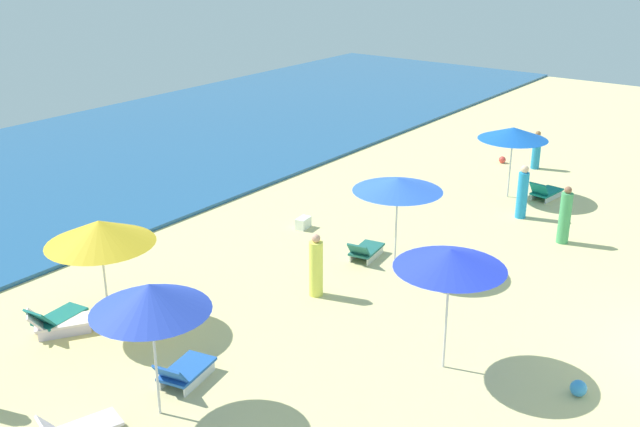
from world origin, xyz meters
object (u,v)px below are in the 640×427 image
at_px(lounge_chair_1_0, 545,192).
at_px(beachgoer_2, 522,193).
at_px(umbrella_3, 100,232).
at_px(beach_ball_0, 578,388).
at_px(beach_ball_2, 502,160).
at_px(umbrella_4, 450,259).
at_px(beachgoer_0, 565,217).
at_px(beachgoer_5, 536,151).
at_px(cooler_box_1, 303,223).
at_px(lounge_chair_0_0, 365,251).
at_px(lounge_chair_2_1, 184,371).
at_px(beachgoer_3, 316,267).
at_px(lounge_chair_3_1, 56,318).
at_px(umbrella_2, 150,298).
at_px(umbrella_0, 398,184).
at_px(lounge_chair_3_0, 59,323).
at_px(umbrella_1, 513,133).

distance_m(lounge_chair_1_0, beachgoer_2, 2.24).
xyz_separation_m(umbrella_3, beach_ball_0, (3.67, -9.58, -2.15)).
relative_size(beachgoer_2, beach_ball_2, 6.41).
xyz_separation_m(umbrella_4, beachgoer_0, (8.03, 0.39, -1.66)).
relative_size(beachgoer_5, cooler_box_1, 2.93).
relative_size(beachgoer_2, cooler_box_1, 3.43).
relative_size(lounge_chair_0_0, lounge_chair_1_0, 0.95).
relative_size(lounge_chair_2_1, beachgoer_5, 0.96).
bearing_deg(beachgoer_0, beachgoer_2, 15.90).
bearing_deg(beachgoer_3, umbrella_4, 166.17).
distance_m(lounge_chair_1_0, beach_ball_2, 4.22).
height_order(lounge_chair_3_1, umbrella_4, umbrella_4).
bearing_deg(umbrella_2, lounge_chair_1_0, -4.66).
bearing_deg(umbrella_0, cooler_box_1, 78.53).
relative_size(umbrella_2, lounge_chair_3_0, 1.82).
height_order(lounge_chair_0_0, beach_ball_0, lounge_chair_0_0).
xyz_separation_m(lounge_chair_1_0, beachgoer_0, (-3.38, -1.82, 0.56)).
height_order(lounge_chair_0_0, lounge_chair_3_1, lounge_chair_3_1).
bearing_deg(beach_ball_2, lounge_chair_2_1, -176.16).
relative_size(umbrella_0, beachgoer_3, 1.55).
bearing_deg(lounge_chair_3_1, lounge_chair_0_0, -122.64).
distance_m(umbrella_0, lounge_chair_2_1, 7.59).
relative_size(lounge_chair_3_0, umbrella_4, 0.56).
distance_m(umbrella_2, beach_ball_2, 19.31).
xyz_separation_m(umbrella_3, cooler_box_1, (7.44, 0.14, -2.15)).
bearing_deg(lounge_chair_0_0, beach_ball_0, 147.81).
xyz_separation_m(umbrella_0, lounge_chair_1_0, (7.75, -1.20, -2.10)).
relative_size(lounge_chair_3_1, beachgoer_5, 0.95).
bearing_deg(umbrella_0, umbrella_4, -137.03).
height_order(lounge_chair_3_1, beachgoer_3, beachgoer_3).
xyz_separation_m(lounge_chair_2_1, cooler_box_1, (8.04, 3.23, -0.09)).
relative_size(lounge_chair_0_0, lounge_chair_3_0, 0.92).
relative_size(umbrella_4, beachgoer_0, 1.55).
bearing_deg(umbrella_0, beach_ball_0, -116.63).
relative_size(beachgoer_3, beach_ball_2, 6.08).
bearing_deg(umbrella_3, lounge_chair_3_0, 143.99).
bearing_deg(lounge_chair_3_0, umbrella_3, -93.16).
height_order(umbrella_0, lounge_chair_3_1, umbrella_0).
bearing_deg(lounge_chair_3_1, beachgoer_5, -110.04).
bearing_deg(lounge_chair_3_1, umbrella_3, -143.74).
distance_m(umbrella_1, beachgoer_3, 9.94).
height_order(umbrella_1, umbrella_3, umbrella_3).
bearing_deg(lounge_chair_0_0, lounge_chair_1_0, -114.32).
relative_size(umbrella_3, beach_ball_2, 9.65).
bearing_deg(lounge_chair_2_1, umbrella_4, -148.90).
distance_m(lounge_chair_3_1, beachgoer_5, 18.83).
xyz_separation_m(umbrella_3, beachgoer_3, (4.08, -2.86, -1.56)).
bearing_deg(cooler_box_1, umbrella_0, 70.75).
bearing_deg(lounge_chair_2_1, lounge_chair_3_0, -7.64).
bearing_deg(lounge_chair_3_1, cooler_box_1, -102.57).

